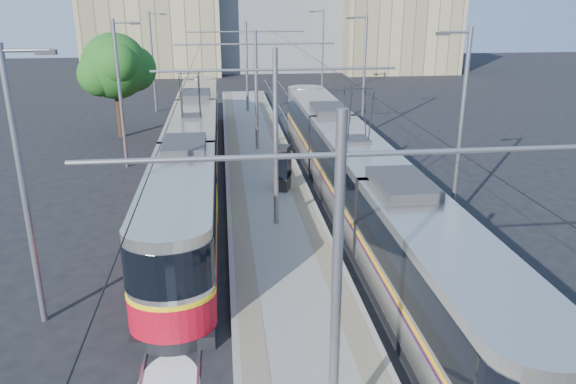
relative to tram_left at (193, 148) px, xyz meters
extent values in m
plane|color=black|center=(3.60, -15.25, -1.71)|extent=(160.00, 160.00, 0.00)
cube|color=gray|center=(3.60, 1.75, -1.56)|extent=(4.00, 50.00, 0.30)
cube|color=gray|center=(2.15, 1.75, -1.40)|extent=(0.70, 50.00, 0.01)
cube|color=gray|center=(5.05, 1.75, -1.40)|extent=(0.70, 50.00, 0.01)
cube|color=gray|center=(-0.72, 1.75, -1.69)|extent=(0.07, 70.00, 0.03)
cube|color=gray|center=(0.72, 1.75, -1.69)|extent=(0.07, 70.00, 0.03)
cube|color=gray|center=(6.48, 1.75, -1.69)|extent=(0.07, 70.00, 0.03)
cube|color=gray|center=(7.92, 1.75, -1.69)|extent=(0.07, 70.00, 0.03)
cube|color=black|center=(0.00, 0.00, -1.51)|extent=(2.30, 30.68, 0.40)
cube|color=beige|center=(0.00, 0.00, 0.14)|extent=(2.40, 29.08, 2.90)
cube|color=black|center=(0.00, 0.00, 0.64)|extent=(2.43, 29.08, 1.30)
cube|color=yellow|center=(0.00, 0.00, -0.26)|extent=(2.43, 29.08, 0.12)
cube|color=#B40A1E|center=(0.00, 0.00, -0.76)|extent=(2.42, 29.08, 1.10)
cube|color=#2D2D30|center=(0.00, 0.00, 1.74)|extent=(1.68, 3.00, 0.30)
cube|color=black|center=(7.20, -5.70, -1.51)|extent=(2.30, 31.14, 0.40)
cube|color=beige|center=(7.20, -5.70, 0.14)|extent=(2.40, 29.54, 2.90)
cube|color=black|center=(7.20, -5.70, 0.64)|extent=(2.43, 29.54, 1.30)
cube|color=#FFB60D|center=(7.20, -5.70, -0.26)|extent=(2.43, 29.54, 0.12)
cube|color=#38123F|center=(7.20, -5.70, -0.41)|extent=(2.43, 29.54, 0.10)
cube|color=#2D2D30|center=(7.20, -5.70, 1.74)|extent=(1.68, 3.00, 0.30)
cylinder|color=slate|center=(3.60, -19.25, 2.09)|extent=(0.20, 0.20, 7.00)
cylinder|color=slate|center=(3.60, -19.25, 4.79)|extent=(9.20, 0.10, 0.10)
cylinder|color=slate|center=(3.60, -7.25, 2.09)|extent=(0.20, 0.20, 7.00)
cylinder|color=slate|center=(3.60, -7.25, 4.79)|extent=(9.20, 0.10, 0.10)
cylinder|color=slate|center=(3.60, 4.75, 2.09)|extent=(0.20, 0.20, 7.00)
cylinder|color=slate|center=(3.60, 4.75, 4.79)|extent=(9.20, 0.10, 0.10)
cylinder|color=slate|center=(3.60, 16.75, 2.09)|extent=(0.20, 0.20, 7.00)
cylinder|color=slate|center=(3.60, 16.75, 4.79)|extent=(9.20, 0.10, 0.10)
cylinder|color=black|center=(0.00, 1.75, 3.84)|extent=(0.02, 70.00, 0.02)
cylinder|color=black|center=(7.20, 1.75, 3.84)|extent=(0.02, 70.00, 0.02)
cylinder|color=slate|center=(-3.90, -13.25, 2.29)|extent=(0.18, 0.18, 8.00)
cube|color=#2D2D30|center=(-2.80, -13.25, 6.04)|extent=(0.50, 0.22, 0.12)
cylinder|color=slate|center=(-3.90, 2.75, 2.29)|extent=(0.18, 0.18, 8.00)
cube|color=#2D2D30|center=(-2.80, 2.75, 6.04)|extent=(0.50, 0.22, 0.12)
cylinder|color=slate|center=(-3.90, 18.75, 2.29)|extent=(0.18, 0.18, 8.00)
cube|color=#2D2D30|center=(-2.80, 18.75, 6.04)|extent=(0.50, 0.22, 0.12)
cylinder|color=slate|center=(11.10, -7.25, 2.29)|extent=(0.18, 0.18, 8.00)
cube|color=#2D2D30|center=(10.00, -7.25, 6.04)|extent=(0.50, 0.22, 0.12)
cylinder|color=slate|center=(11.10, 8.75, 2.29)|extent=(0.18, 0.18, 8.00)
cube|color=#2D2D30|center=(10.00, 8.75, 6.04)|extent=(0.50, 0.22, 0.12)
cylinder|color=slate|center=(11.10, 24.75, 2.29)|extent=(0.18, 0.18, 8.00)
cube|color=#2D2D30|center=(10.00, 24.75, 6.04)|extent=(0.50, 0.22, 0.12)
cube|color=black|center=(4.35, -3.06, -0.34)|extent=(0.83, 1.06, 2.13)
cube|color=black|center=(4.35, -3.06, -0.20)|extent=(0.88, 1.11, 1.11)
cylinder|color=#382314|center=(-5.36, 10.13, -0.27)|extent=(0.39, 0.39, 2.87)
sphere|color=#174A15|center=(-5.36, 10.13, 3.05)|extent=(4.30, 4.30, 4.30)
sphere|color=#174A15|center=(-4.28, 10.84, 2.78)|extent=(3.05, 3.05, 3.05)
cube|color=tan|center=(-6.40, 44.75, 4.74)|extent=(16.00, 12.00, 12.89)
cube|color=slate|center=(9.60, 48.75, 5.22)|extent=(18.00, 14.00, 13.86)
cube|color=tan|center=(23.60, 42.75, 3.95)|extent=(14.00, 10.00, 11.32)
camera|label=1|loc=(1.60, -28.45, 7.39)|focal=35.00mm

